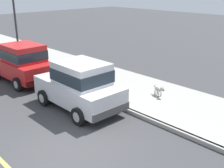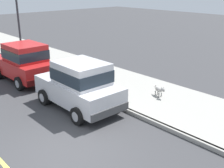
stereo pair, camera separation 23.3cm
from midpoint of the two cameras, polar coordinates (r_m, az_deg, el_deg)
ground_plane at (r=8.49m, az=-8.52°, el=-13.25°), size 80.00×80.00×0.00m
curb at (r=10.32m, az=6.35°, el=-6.44°), size 0.16×64.00×0.14m
sidewalk at (r=11.62m, az=12.25°, el=-3.71°), size 3.60×64.00×0.14m
car_silver_hatchback at (r=10.73m, az=-5.98°, el=-0.13°), size 1.99×3.82×1.88m
car_red_hatchback at (r=14.48m, az=-16.84°, el=4.32°), size 2.01×3.83×1.88m
dog_grey at (r=11.89m, az=10.14°, el=-1.16°), size 0.35×0.73×0.49m
fire_hydrant at (r=13.48m, az=-6.39°, el=1.74°), size 0.34×0.24×0.72m
street_lamp at (r=17.78m, az=-18.16°, el=13.24°), size 0.36×0.36×4.42m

